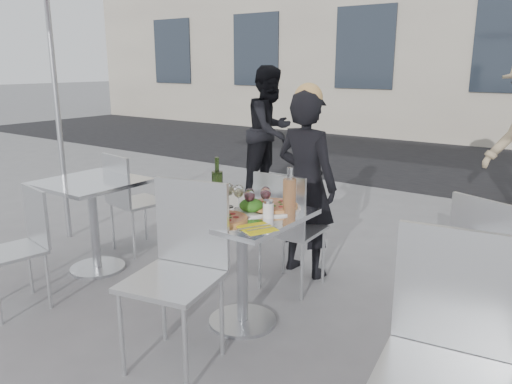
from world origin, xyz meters
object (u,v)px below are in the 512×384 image
Objects in this scene: chair_far at (286,222)px; napkin_right at (257,228)px; side_chair_rnear at (447,344)px; carafe at (289,196)px; side_chair_lfar at (129,195)px; pizza_far at (273,206)px; sugar_shaker at (268,209)px; chair_near at (181,258)px; wineglass_red_a at (250,196)px; napkin_left at (181,215)px; side_chair_lnear at (23,238)px; pedestrian_a at (270,130)px; side_chair_rfar at (494,265)px; main_table at (242,245)px; woman_diner at (306,185)px; wineglass_white_a at (229,190)px; side_table_right at (503,312)px; side_table_left at (93,206)px; pizza_near at (222,218)px; wineglass_red_b at (266,194)px; wine_bottle at (217,184)px; wineglass_white_b at (239,192)px; salad_plate at (251,207)px.

napkin_right is at bearing 107.70° from chair_far.
carafe is at bearing 140.66° from side_chair_rnear.
pizza_far is (1.69, -0.25, 0.24)m from side_chair_lfar.
chair_near is at bearing -115.05° from sugar_shaker.
napkin_left is at bearing -137.56° from wineglass_red_a.
chair_far reaches higher than side_chair_lnear.
side_chair_lfar is 1.72m from wineglass_red_a.
napkin_left is (1.54, -3.23, -0.06)m from pedestrian_a.
pedestrian_a is at bearing -56.54° from chair_far.
side_chair_rnear is at bearing -31.20° from carafe.
napkin_left is at bearing 47.77° from side_chair_rfar.
side_chair_rfar reaches higher than main_table.
woman_diner is at bearing 61.56° from side_chair_lnear.
wineglass_white_a is 0.20m from wineglass_red_a.
sugar_shaker is at bearing 3.86° from main_table.
side_chair_rfar is (-0.14, 0.51, 0.02)m from side_table_right.
side_chair_lfar is at bearing 136.73° from chair_near.
side_table_left is 4.76× the size of wineglass_red_a.
napkin_right is (0.15, -0.38, -0.01)m from pizza_far.
side_chair_rnear reaches higher than side_chair_lfar.
side_chair_rfar is at bearing 83.76° from side_chair_rnear.
wineglass_red_b is at bearing 71.95° from pizza_near.
wine_bottle is (-1.66, -0.38, 0.30)m from side_chair_rfar.
napkin_right reaches higher than main_table.
wine_bottle is 0.37m from wineglass_red_a.
chair_near is 0.34m from pizza_near.
pedestrian_a is 3.34m from wineglass_white_a.
side_table_right is at bearing -0.53° from wineglass_red_a.
wineglass_red_a reaches higher than sugar_shaker.
side_chair_lnear is 1.21m from napkin_left.
side_chair_rnear is (2.77, 0.11, 0.12)m from side_chair_lnear.
side_table_left is at bearing -159.82° from napkin_right.
pedestrian_a is (-0.43, 3.62, 0.32)m from side_chair_lnear.
wineglass_red_b is (0.25, 0.06, 0.00)m from wineglass_white_a.
wineglass_white_b reaches higher than side_chair_lfar.
wineglass_red_b is at bearing -170.14° from carafe.
side_table_left is (-1.50, 0.00, 0.00)m from main_table.
chair_near is 3.50× the size of carafe.
wineglass_red_b is at bearing 54.79° from salad_plate.
side_chair_rnear is 1.45m from pizza_near.
wine_bottle reaches higher than chair_near.
side_table_right is at bearing 0.00° from main_table.
carafe is at bearing 120.89° from chair_far.
side_chair_lfar is 0.61× the size of woman_diner.
wine_bottle is 0.17m from wineglass_white_a.
chair_near reaches higher than pizza_far.
napkin_right is (0.00, -0.34, -0.11)m from carafe.
side_chair_rnear is at bearing -14.39° from pizza_near.
wineglass_red_a reaches higher than pizza_far.
carafe is (1.84, -0.29, 0.34)m from side_chair_lfar.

